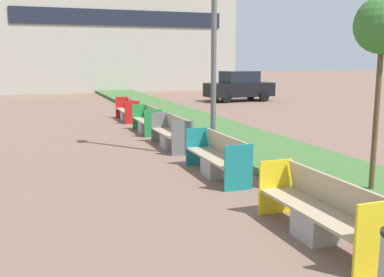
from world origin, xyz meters
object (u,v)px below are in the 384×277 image
Objects in this scene: bench_teal_frame at (218,160)px; sapling_tree_near at (383,27)px; bench_red_frame at (128,112)px; bench_green_frame at (148,123)px; bench_yellow_frame at (319,214)px; parked_car_distant at (239,86)px; bench_grey_frame at (172,136)px.

bench_teal_frame is 0.64× the size of sapling_tree_near.
bench_green_frame is at bearing -90.04° from bench_red_frame.
sapling_tree_near reaches higher than bench_yellow_frame.
parked_car_distant is at bearing 67.43° from bench_yellow_frame.
bench_green_frame is 3.39m from bench_red_frame.
bench_teal_frame and bench_grey_frame have the same top height.
bench_red_frame is at bearing 90.02° from bench_teal_frame.
parked_car_distant is at bearing 49.81° from bench_green_frame.
sapling_tree_near is (2.13, -5.94, 2.80)m from bench_grey_frame.
bench_teal_frame is 1.07× the size of bench_grey_frame.
sapling_tree_near reaches higher than bench_grey_frame.
bench_teal_frame and bench_green_frame have the same top height.
bench_teal_frame is (-0.00, 3.81, -0.00)m from bench_yellow_frame.
parked_car_distant is (6.23, 18.77, -2.26)m from sapling_tree_near.
bench_grey_frame is at bearing -128.38° from parked_car_distant.
bench_teal_frame is at bearing 130.80° from sapling_tree_near.
parked_car_distant is at bearing 71.64° from sapling_tree_near.
bench_grey_frame is 0.60× the size of sapling_tree_near.
bench_teal_frame is at bearing 90.01° from bench_yellow_frame.
parked_car_distant is at bearing 56.91° from bench_grey_frame.
sapling_tree_near is at bearing -80.11° from bench_red_frame.
bench_grey_frame is 0.51× the size of parked_car_distant.
bench_green_frame is at bearing 90.05° from bench_teal_frame.
bench_yellow_frame is 10.21m from bench_green_frame.
bench_yellow_frame is at bearing -117.86° from parked_car_distant.
sapling_tree_near is at bearing -113.64° from parked_car_distant.
bench_teal_frame is 18.33m from parked_car_distant.
bench_red_frame is at bearing 90.02° from bench_grey_frame.
bench_grey_frame is (-0.00, 7.28, -0.01)m from bench_yellow_frame.
bench_red_frame is 10.62m from parked_car_distant.
bench_teal_frame is 3.47m from bench_grey_frame.
bench_teal_frame is 0.55× the size of parked_car_distant.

